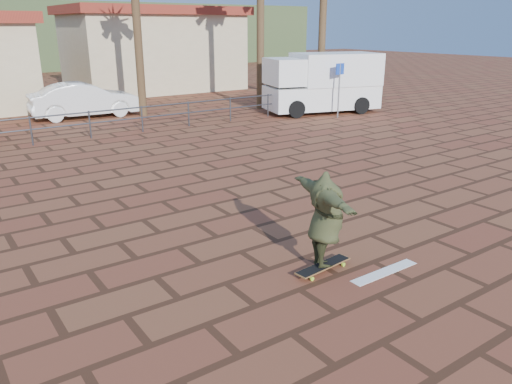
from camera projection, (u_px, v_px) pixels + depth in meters
ground at (306, 257)px, 8.86m from camera, size 120.00×120.00×0.00m
paint_stripe at (385, 272)px, 8.31m from camera, size 1.40×0.22×0.01m
guardrail at (89, 120)px, 17.96m from camera, size 24.06×0.06×1.00m
building_east at (154, 49)px, 31.04m from camera, size 10.60×6.60×5.00m
longboard at (323, 266)px, 8.32m from camera, size 1.14×0.35×0.11m
skateboarder at (325, 220)px, 8.06m from camera, size 1.08×2.08×1.63m
campervan at (323, 82)px, 23.21m from camera, size 5.60×3.48×2.70m
car_white at (85, 100)px, 22.09m from camera, size 4.77×1.99×1.53m
street_sign at (339, 80)px, 21.76m from camera, size 0.48×0.06×2.35m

